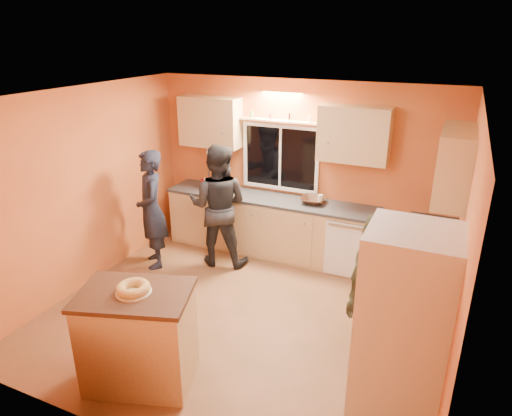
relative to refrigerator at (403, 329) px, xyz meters
The scene contains 14 objects.
ground 2.24m from the refrigerator, 157.06° to the left, with size 4.50×4.50×0.00m, color brown.
room_shell 2.26m from the refrigerator, 145.60° to the left, with size 4.54×4.04×2.61m.
back_counter 3.16m from the refrigerator, 126.89° to the left, with size 4.23×0.62×0.90m.
right_counter 1.38m from the refrigerator, 87.36° to the left, with size 0.62×1.84×0.90m.
refrigerator is the anchor object (origin of this frame).
island 2.41m from the refrigerator, 165.91° to the right, with size 1.19×0.98×0.99m.
bundt_pastry 2.39m from the refrigerator, 165.91° to the right, with size 0.31×0.31×0.09m, color tan.
person_left 3.91m from the refrigerator, 158.01° to the left, with size 0.63×0.41×1.71m, color black.
person_center 3.38m from the refrigerator, 145.65° to the left, with size 0.87×0.68×1.78m, color black.
person_right 0.74m from the refrigerator, 122.13° to the left, with size 0.96×0.40×1.63m, color #363924.
mixing_bowl 3.00m from the refrigerator, 121.95° to the left, with size 0.35×0.35×0.09m, color black.
utensil_crock 4.11m from the refrigerator, 142.80° to the left, with size 0.14×0.14×0.17m, color beige.
potted_plant 0.54m from the refrigerator, 76.99° to the left, with size 0.27×0.23×0.30m, color gray.
red_box 1.70m from the refrigerator, 87.79° to the left, with size 0.16×0.12×0.07m, color #B01E1B.
Camera 1 is at (2.07, -4.20, 3.22)m, focal length 32.00 mm.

